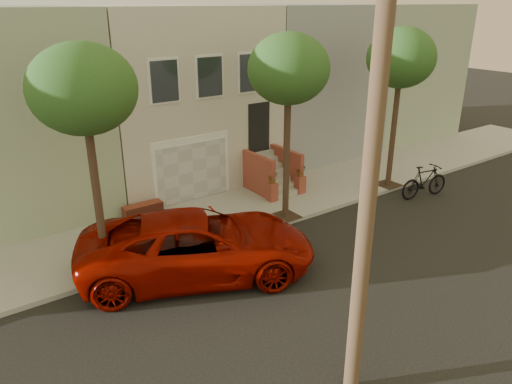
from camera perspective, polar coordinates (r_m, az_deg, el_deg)
ground at (r=14.24m, az=10.24°, el=-9.66°), size 90.00×90.00×0.00m
sidewalk at (r=17.86m, az=-1.97°, el=-2.29°), size 40.00×3.70×0.15m
house_row at (r=21.75m, az=-10.83°, el=11.56°), size 33.10×11.70×7.00m
tree_left at (r=12.83m, az=-19.72°, el=11.18°), size 2.70×2.57×6.30m
tree_mid at (r=15.88m, az=3.89°, el=14.15°), size 2.70×2.57×6.30m
tree_right at (r=19.80m, az=16.76°, el=14.81°), size 2.70×2.57×6.30m
pickup_truck at (r=13.77m, az=-6.88°, el=-6.23°), size 7.23×5.45×1.83m
motorcycle at (r=20.21m, az=19.28°, el=1.19°), size 2.30×1.03×1.34m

